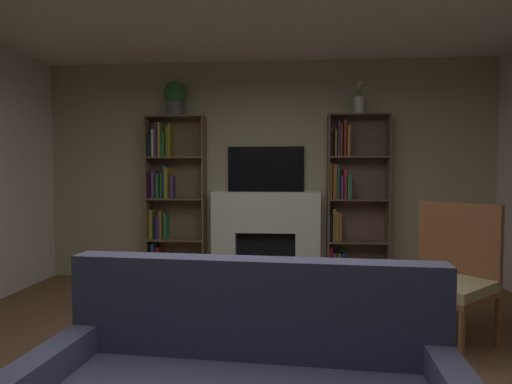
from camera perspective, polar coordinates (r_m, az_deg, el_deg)
The scene contains 8 objects.
wall_back_accent at distance 5.36m, azimuth 1.40°, elevation 2.85°, with size 5.81×0.06×2.79m, color tan.
fireplace at distance 5.28m, azimuth 1.32°, elevation -5.87°, with size 1.47×0.50×1.14m.
tv at distance 5.30m, azimuth 1.37°, elevation 3.15°, with size 0.96×0.06×0.57m, color black.
bookshelf_left at distance 5.45m, azimuth -11.68°, elevation -0.65°, with size 0.74×0.27×2.09m.
bookshelf_right at distance 5.30m, azimuth 12.72°, elevation -1.03°, with size 0.74×0.26×2.09m.
potted_plant at distance 5.45m, azimuth -11.04°, elevation 12.69°, with size 0.28×0.28×0.43m.
vase_with_flowers at distance 5.31m, azimuth 13.93°, elevation 11.72°, with size 0.13×0.13×0.40m.
armchair at distance 3.81m, azimuth 24.60°, elevation -9.91°, with size 0.93×0.94×1.12m.
Camera 1 is at (0.28, -2.54, 1.38)m, focal length 29.18 mm.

